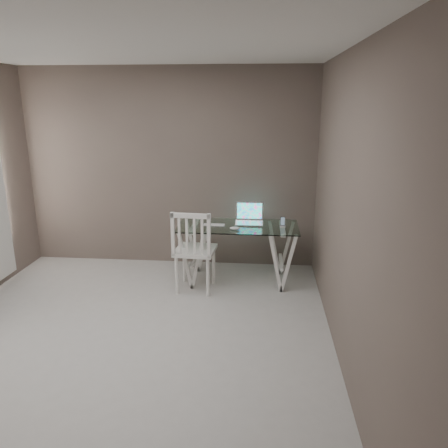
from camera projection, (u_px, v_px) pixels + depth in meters
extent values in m
plane|color=#AEABA7|center=(125.00, 345.00, 4.20)|extent=(4.50, 4.50, 0.00)
cube|color=white|center=(104.00, 43.00, 3.45)|extent=(4.00, 4.50, 0.02)
cube|color=#61544C|center=(169.00, 169.00, 5.98)|extent=(4.00, 0.02, 2.70)
cube|color=#61544C|center=(348.00, 214.00, 3.65)|extent=(0.02, 4.50, 2.70)
cube|color=silver|center=(238.00, 226.00, 5.46)|extent=(1.50, 0.70, 0.01)
cube|color=white|center=(195.00, 253.00, 5.61)|extent=(0.24, 0.62, 0.72)
cube|color=white|center=(281.00, 256.00, 5.52)|extent=(0.24, 0.62, 0.72)
cube|color=white|center=(195.00, 250.00, 5.30)|extent=(0.50, 0.50, 0.04)
cylinder|color=white|center=(177.00, 275.00, 5.22)|extent=(0.04, 0.04, 0.48)
cylinder|color=white|center=(208.00, 277.00, 5.16)|extent=(0.04, 0.04, 0.48)
cylinder|color=white|center=(184.00, 264.00, 5.58)|extent=(0.04, 0.04, 0.48)
cylinder|color=white|center=(214.00, 266.00, 5.52)|extent=(0.04, 0.04, 0.48)
cube|color=white|center=(191.00, 235.00, 5.02)|extent=(0.47, 0.07, 0.53)
cube|color=silver|center=(249.00, 223.00, 5.54)|extent=(0.35, 0.25, 0.02)
cube|color=#19D899|center=(250.00, 211.00, 5.66)|extent=(0.35, 0.08, 0.23)
cube|color=silver|center=(214.00, 225.00, 5.47)|extent=(0.29, 0.12, 0.01)
ellipsoid|color=silver|center=(235.00, 228.00, 5.28)|extent=(0.12, 0.07, 0.04)
cube|color=white|center=(283.00, 226.00, 5.41)|extent=(0.07, 0.07, 0.02)
cube|color=black|center=(283.00, 221.00, 5.40)|extent=(0.06, 0.03, 0.11)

